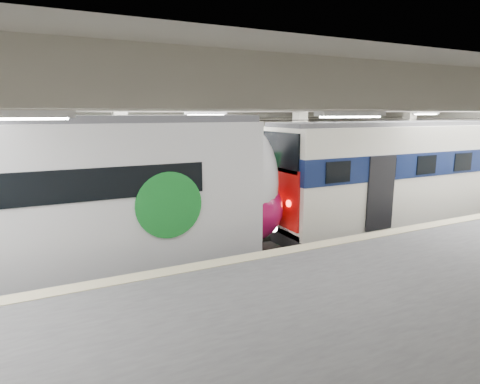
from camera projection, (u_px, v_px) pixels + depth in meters
station_hall at (252, 170)px, 12.19m from camera, size 36.00×24.00×5.75m
modern_emu at (69, 202)px, 11.66m from camera, size 15.40×3.18×4.89m
older_rer at (412, 171)px, 17.80m from camera, size 14.01×3.09×4.60m
far_train at (40, 183)px, 16.21m from camera, size 13.17×3.18×4.21m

